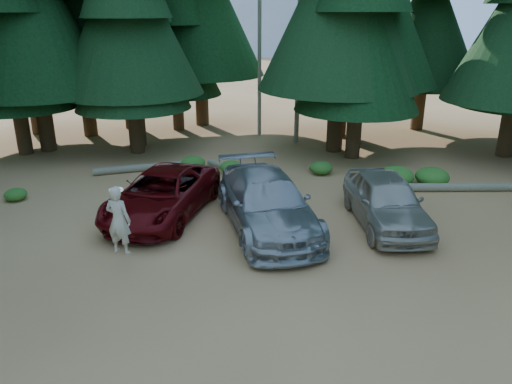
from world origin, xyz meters
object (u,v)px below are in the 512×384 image
(red_pickup, at_px, (162,194))
(log_left, at_px, (145,167))
(frisbee_player, at_px, (119,220))
(log_mid, at_px, (234,170))
(log_right, at_px, (466,187))
(silver_minivan_center, at_px, (267,203))
(silver_minivan_right, at_px, (386,200))

(red_pickup, bearing_deg, log_left, 122.63)
(frisbee_player, distance_m, log_mid, 8.85)
(log_mid, relative_size, log_right, 0.65)
(red_pickup, height_order, silver_minivan_center, silver_minivan_center)
(silver_minivan_right, relative_size, log_left, 1.13)
(silver_minivan_center, relative_size, silver_minivan_right, 1.23)
(silver_minivan_center, relative_size, frisbee_player, 3.18)
(red_pickup, relative_size, frisbee_player, 2.94)
(frisbee_player, distance_m, log_left, 8.83)
(log_right, bearing_deg, silver_minivan_center, -156.57)
(red_pickup, xyz_separation_m, log_left, (-1.88, 4.88, -0.62))
(log_mid, bearing_deg, log_left, -138.48)
(log_mid, height_order, log_right, log_right)
(red_pickup, height_order, log_left, red_pickup)
(silver_minivan_center, bearing_deg, frisbee_player, -159.99)
(silver_minivan_center, xyz_separation_m, log_right, (7.58, 3.79, -0.71))
(log_left, bearing_deg, log_right, -29.48)
(red_pickup, bearing_deg, silver_minivan_right, 8.10)
(silver_minivan_center, height_order, frisbee_player, frisbee_player)
(silver_minivan_right, xyz_separation_m, frisbee_player, (-7.64, -3.27, 0.59))
(log_left, bearing_deg, red_pickup, -89.64)
(frisbee_player, height_order, log_left, frisbee_player)
(red_pickup, relative_size, silver_minivan_center, 0.93)
(log_right, bearing_deg, log_mid, 165.32)
(silver_minivan_center, xyz_separation_m, log_left, (-5.42, 5.80, -0.72))
(frisbee_player, bearing_deg, red_pickup, -79.44)
(frisbee_player, relative_size, log_mid, 0.58)
(log_left, height_order, log_mid, log_left)
(frisbee_player, xyz_separation_m, log_right, (11.41, 6.59, -1.26))
(silver_minivan_center, height_order, log_right, silver_minivan_center)
(red_pickup, distance_m, silver_minivan_right, 7.36)
(silver_minivan_right, bearing_deg, silver_minivan_center, -179.08)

